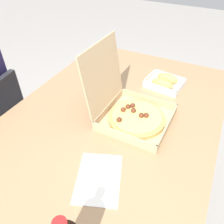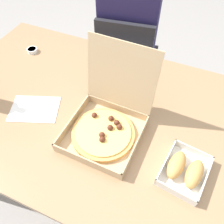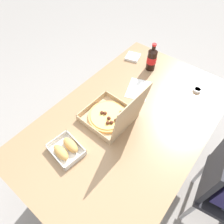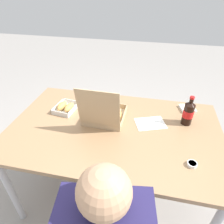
{
  "view_description": "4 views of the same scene",
  "coord_description": "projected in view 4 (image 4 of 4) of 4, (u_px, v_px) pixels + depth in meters",
  "views": [
    {
      "loc": [
        -0.64,
        -0.35,
        1.43
      ],
      "look_at": [
        0.03,
        -0.02,
        0.81
      ],
      "focal_mm": 36.26,
      "sensor_mm": 36.0,
      "label": 1
    },
    {
      "loc": [
        0.33,
        -0.58,
        1.55
      ],
      "look_at": [
        0.09,
        -0.02,
        0.79
      ],
      "focal_mm": 37.64,
      "sensor_mm": 36.0,
      "label": 2
    },
    {
      "loc": [
        0.68,
        0.4,
        1.78
      ],
      "look_at": [
        0.07,
        -0.09,
        0.8
      ],
      "focal_mm": 31.99,
      "sensor_mm": 36.0,
      "label": 3
    },
    {
      "loc": [
        -0.22,
        1.07,
        1.64
      ],
      "look_at": [
        0.04,
        -0.11,
        0.8
      ],
      "focal_mm": 31.87,
      "sensor_mm": 36.0,
      "label": 4
    }
  ],
  "objects": [
    {
      "name": "napkin_pile",
      "position": [
        188.0,
        109.0,
        1.6
      ],
      "size": [
        0.14,
        0.14,
        0.02
      ],
      "primitive_type": "cube",
      "rotation": [
        0.0,
        0.0,
        0.27
      ],
      "color": "white",
      "rests_on": "dining_table"
    },
    {
      "name": "dipping_sauce_cup",
      "position": [
        192.0,
        164.0,
        1.13
      ],
      "size": [
        0.06,
        0.06,
        0.02
      ],
      "color": "white",
      "rests_on": "dining_table"
    },
    {
      "name": "paper_menu",
      "position": [
        150.0,
        123.0,
        1.45
      ],
      "size": [
        0.25,
        0.21,
        0.0
      ],
      "primitive_type": "cube",
      "rotation": [
        0.0,
        0.0,
        0.36
      ],
      "color": "white",
      "rests_on": "dining_table"
    },
    {
      "name": "cola_bottle",
      "position": [
        188.0,
        113.0,
        1.4
      ],
      "size": [
        0.07,
        0.07,
        0.22
      ],
      "color": "black",
      "rests_on": "dining_table"
    },
    {
      "name": "pizza_box_open",
      "position": [
        104.0,
        114.0,
        1.47
      ],
      "size": [
        0.3,
        0.34,
        0.33
      ],
      "color": "tan",
      "rests_on": "dining_table"
    },
    {
      "name": "bread_side_box",
      "position": [
        66.0,
        107.0,
        1.59
      ],
      "size": [
        0.17,
        0.21,
        0.06
      ],
      "color": "white",
      "rests_on": "dining_table"
    },
    {
      "name": "dining_table",
      "position": [
        114.0,
        135.0,
        1.45
      ],
      "size": [
        1.5,
        0.93,
        0.74
      ],
      "color": "#997551",
      "rests_on": "ground_plane"
    },
    {
      "name": "ground_plane",
      "position": [
        114.0,
        190.0,
        1.84
      ],
      "size": [
        10.0,
        10.0,
        0.0
      ],
      "primitive_type": "plane",
      "color": "gray"
    }
  ]
}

